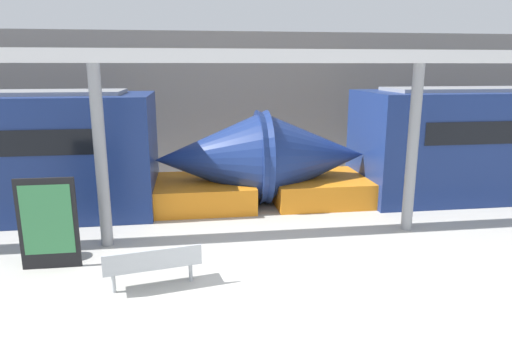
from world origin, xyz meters
The scene contains 8 objects.
ground_plane centered at (0.00, 0.00, 0.00)m, with size 60.00×60.00×0.00m, color #B2AFA8.
station_wall centered at (0.00, 10.04, 2.50)m, with size 56.00×0.20×5.00m, color gray.
bench_near centered at (-1.79, 0.76, 0.47)m, with size 1.73×0.75×0.77m.
trash_bin centered at (-4.15, 2.38, 0.42)m, with size 0.48×0.48×0.84m.
poster_board centered at (-3.79, 1.91, 0.91)m, with size 1.09×0.07×1.79m.
support_column_near centered at (-2.94, 2.96, 1.93)m, with size 0.25×0.25×3.87m, color gray.
support_column_far centered at (3.98, 2.96, 1.93)m, with size 0.25×0.25×3.87m, color gray.
canopy_beam centered at (-2.94, 2.96, 4.01)m, with size 28.00×0.60×0.28m, color silver.
Camera 1 is at (-1.07, -6.75, 3.81)m, focal length 32.00 mm.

